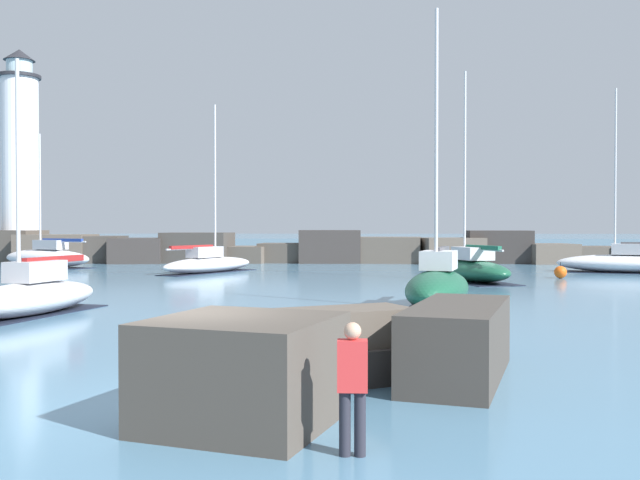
% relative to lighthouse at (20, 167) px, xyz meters
% --- Properties ---
extents(ground_plane, '(600.00, 600.00, 0.00)m').
position_rel_lighthouse_xyz_m(ground_plane, '(24.30, -45.24, -7.53)').
color(ground_plane, teal).
extents(open_sea_beyond, '(400.00, 116.00, 0.01)m').
position_rel_lighthouse_xyz_m(open_sea_beyond, '(24.30, 59.10, -7.53)').
color(open_sea_beyond, teal).
rests_on(open_sea_beyond, ground).
extents(breakwater_jetty, '(57.38, 6.58, 2.52)m').
position_rel_lighthouse_xyz_m(breakwater_jetty, '(23.55, -0.99, -6.52)').
color(breakwater_jetty, '#4C443D').
rests_on(breakwater_jetty, ground).
extents(lighthouse, '(3.86, 3.86, 16.97)m').
position_rel_lighthouse_xyz_m(lighthouse, '(0.00, 0.00, 0.00)').
color(lighthouse, gray).
rests_on(lighthouse, ground).
extents(foreground_rocks, '(15.51, 7.15, 1.48)m').
position_rel_lighthouse_xyz_m(foreground_rocks, '(26.36, -44.10, -6.94)').
color(foreground_rocks, '#4C443D').
rests_on(foreground_rocks, ground).
extents(sailboat_moored_0, '(3.10, 6.61, 7.82)m').
position_rel_lighthouse_xyz_m(sailboat_moored_0, '(16.89, -34.23, -6.91)').
color(sailboat_moored_0, silver).
rests_on(sailboat_moored_0, ground).
extents(sailboat_moored_1, '(5.16, 7.86, 10.20)m').
position_rel_lighthouse_xyz_m(sailboat_moored_1, '(18.07, -13.34, -6.94)').
color(sailboat_moored_1, silver).
rests_on(sailboat_moored_1, ground).
extents(sailboat_moored_2, '(4.53, 7.46, 10.70)m').
position_rel_lighthouse_xyz_m(sailboat_moored_2, '(32.71, -19.49, -6.88)').
color(sailboat_moored_2, '#195138').
rests_on(sailboat_moored_2, ground).
extents(sailboat_moored_5, '(8.28, 4.97, 11.10)m').
position_rel_lighthouse_xyz_m(sailboat_moored_5, '(43.15, -12.20, -6.88)').
color(sailboat_moored_5, white).
rests_on(sailboat_moored_5, ground).
extents(sailboat_moored_6, '(3.31, 6.07, 9.95)m').
position_rel_lighthouse_xyz_m(sailboat_moored_6, '(29.75, -31.61, -6.78)').
color(sailboat_moored_6, '#195138').
rests_on(sailboat_moored_6, ground).
extents(sailboat_moored_8, '(7.98, 5.18, 9.15)m').
position_rel_lighthouse_xyz_m(sailboat_moored_8, '(5.80, -8.19, -6.82)').
color(sailboat_moored_8, white).
rests_on(sailboat_moored_8, ground).
extents(mooring_buoy_orange_near, '(0.66, 0.66, 0.86)m').
position_rel_lighthouse_xyz_m(mooring_buoy_orange_near, '(37.90, -17.11, -7.20)').
color(mooring_buoy_orange_near, '#EA5914').
rests_on(mooring_buoy_orange_near, ground).
extents(person_on_rocks, '(0.36, 0.22, 1.60)m').
position_rel_lighthouse_xyz_m(person_on_rocks, '(26.99, -47.35, -6.65)').
color(person_on_rocks, '#282833').
rests_on(person_on_rocks, ground).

